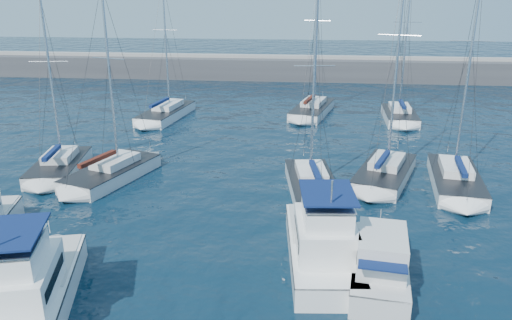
# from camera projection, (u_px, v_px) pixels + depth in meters

# --- Properties ---
(ground) EXTENTS (220.00, 220.00, 0.00)m
(ground) POSITION_uv_depth(u_px,v_px,m) (245.00, 253.00, 25.77)
(ground) COLOR black
(ground) RESTS_ON ground
(breakwater) EXTENTS (160.00, 6.00, 4.45)m
(breakwater) POSITION_uv_depth(u_px,v_px,m) (286.00, 71.00, 74.28)
(breakwater) COLOR #424244
(breakwater) RESTS_ON ground
(motor_yacht_port_inner) EXTENTS (5.69, 9.15, 4.69)m
(motor_yacht_port_inner) POSITION_uv_depth(u_px,v_px,m) (23.00, 291.00, 20.59)
(motor_yacht_port_inner) COLOR white
(motor_yacht_port_inner) RESTS_ON ground
(motor_yacht_stbd_inner) EXTENTS (3.90, 8.70, 4.69)m
(motor_yacht_stbd_inner) POSITION_uv_depth(u_px,v_px,m) (323.00, 245.00, 24.25)
(motor_yacht_stbd_inner) COLOR white
(motor_yacht_stbd_inner) RESTS_ON ground
(motor_yacht_stbd_outer) EXTENTS (3.37, 7.07, 3.20)m
(motor_yacht_stbd_outer) POSITION_uv_depth(u_px,v_px,m) (380.00, 264.00, 22.93)
(motor_yacht_stbd_outer) COLOR silver
(motor_yacht_stbd_outer) RESTS_ON ground
(sailboat_mid_a) EXTENTS (4.11, 7.38, 12.83)m
(sailboat_mid_a) POSITION_uv_depth(u_px,v_px,m) (60.00, 166.00, 36.69)
(sailboat_mid_a) COLOR silver
(sailboat_mid_a) RESTS_ON ground
(sailboat_mid_b) EXTENTS (5.38, 8.27, 13.50)m
(sailboat_mid_b) POSITION_uv_depth(u_px,v_px,m) (112.00, 173.00, 35.46)
(sailboat_mid_b) COLOR silver
(sailboat_mid_b) RESTS_ON ground
(sailboat_mid_c) EXTENTS (3.93, 7.98, 13.20)m
(sailboat_mid_c) POSITION_uv_depth(u_px,v_px,m) (312.00, 184.00, 33.39)
(sailboat_mid_c) COLOR white
(sailboat_mid_c) RESTS_ON ground
(sailboat_mid_d) EXTENTS (5.61, 8.38, 16.04)m
(sailboat_mid_d) POSITION_uv_depth(u_px,v_px,m) (385.00, 172.00, 35.39)
(sailboat_mid_d) COLOR silver
(sailboat_mid_d) RESTS_ON ground
(sailboat_mid_e) EXTENTS (4.14, 8.55, 15.59)m
(sailboat_mid_e) POSITION_uv_depth(u_px,v_px,m) (455.00, 179.00, 34.19)
(sailboat_mid_e) COLOR white
(sailboat_mid_e) RESTS_ON ground
(sailboat_back_a) EXTENTS (4.42, 9.41, 14.20)m
(sailboat_back_a) POSITION_uv_depth(u_px,v_px,m) (166.00, 113.00, 52.15)
(sailboat_back_a) COLOR white
(sailboat_back_a) RESTS_ON ground
(sailboat_back_b) EXTENTS (5.15, 9.17, 15.56)m
(sailboat_back_b) POSITION_uv_depth(u_px,v_px,m) (312.00, 109.00, 53.58)
(sailboat_back_b) COLOR silver
(sailboat_back_b) RESTS_ON ground
(sailboat_back_c) EXTENTS (3.33, 7.38, 15.61)m
(sailboat_back_c) POSITION_uv_depth(u_px,v_px,m) (400.00, 115.00, 51.14)
(sailboat_back_c) COLOR white
(sailboat_back_c) RESTS_ON ground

